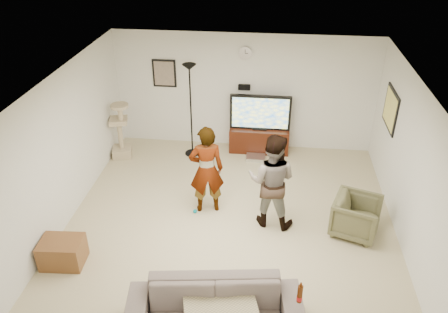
# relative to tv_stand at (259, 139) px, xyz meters

# --- Properties ---
(floor) EXTENTS (5.50, 5.50, 0.02)m
(floor) POSITION_rel_tv_stand_xyz_m (-0.36, -2.50, -0.27)
(floor) COLOR tan
(floor) RESTS_ON ground
(ceiling) EXTENTS (5.50, 5.50, 0.02)m
(ceiling) POSITION_rel_tv_stand_xyz_m (-0.36, -2.50, 2.25)
(ceiling) COLOR silver
(ceiling) RESTS_ON wall_back
(wall_back) EXTENTS (5.50, 0.04, 2.50)m
(wall_back) POSITION_rel_tv_stand_xyz_m (-0.36, 0.25, 0.99)
(wall_back) COLOR silver
(wall_back) RESTS_ON floor
(wall_front) EXTENTS (5.50, 0.04, 2.50)m
(wall_front) POSITION_rel_tv_stand_xyz_m (-0.36, -5.25, 0.99)
(wall_front) COLOR silver
(wall_front) RESTS_ON floor
(wall_left) EXTENTS (0.04, 5.50, 2.50)m
(wall_left) POSITION_rel_tv_stand_xyz_m (-3.11, -2.50, 0.99)
(wall_left) COLOR silver
(wall_left) RESTS_ON floor
(wall_right) EXTENTS (0.04, 5.50, 2.50)m
(wall_right) POSITION_rel_tv_stand_xyz_m (2.39, -2.50, 0.99)
(wall_right) COLOR silver
(wall_right) RESTS_ON floor
(wall_clock) EXTENTS (0.26, 0.04, 0.26)m
(wall_clock) POSITION_rel_tv_stand_xyz_m (-0.36, 0.22, 1.84)
(wall_clock) COLOR silver
(wall_clock) RESTS_ON wall_back
(wall_speaker) EXTENTS (0.25, 0.10, 0.10)m
(wall_speaker) POSITION_rel_tv_stand_xyz_m (-0.36, 0.19, 1.12)
(wall_speaker) COLOR black
(wall_speaker) RESTS_ON wall_back
(picture_back) EXTENTS (0.42, 0.03, 0.52)m
(picture_back) POSITION_rel_tv_stand_xyz_m (-2.06, 0.23, 1.34)
(picture_back) COLOR #7A6A5D
(picture_back) RESTS_ON wall_back
(picture_right) EXTENTS (0.03, 0.78, 0.62)m
(picture_right) POSITION_rel_tv_stand_xyz_m (2.37, -0.90, 1.24)
(picture_right) COLOR #F3D767
(picture_right) RESTS_ON wall_right
(tv_stand) EXTENTS (1.27, 0.45, 0.53)m
(tv_stand) POSITION_rel_tv_stand_xyz_m (0.00, 0.00, 0.00)
(tv_stand) COLOR black
(tv_stand) RESTS_ON floor
(console_box) EXTENTS (0.40, 0.30, 0.07)m
(console_box) POSITION_rel_tv_stand_xyz_m (-0.05, -0.40, -0.23)
(console_box) COLOR silver
(console_box) RESTS_ON floor
(tv) EXTENTS (1.28, 0.08, 0.76)m
(tv) POSITION_rel_tv_stand_xyz_m (0.00, 0.00, 0.64)
(tv) COLOR black
(tv) RESTS_ON tv_stand
(tv_screen) EXTENTS (1.17, 0.01, 0.67)m
(tv_screen) POSITION_rel_tv_stand_xyz_m (0.00, -0.04, 0.64)
(tv_screen) COLOR #DFD752
(tv_screen) RESTS_ON tv
(floor_lamp) EXTENTS (0.32, 0.32, 2.00)m
(floor_lamp) POSITION_rel_tv_stand_xyz_m (-1.42, -0.31, 0.74)
(floor_lamp) COLOR black
(floor_lamp) RESTS_ON floor
(cat_tree) EXTENTS (0.48, 0.48, 1.22)m
(cat_tree) POSITION_rel_tv_stand_xyz_m (-2.89, -0.58, 0.35)
(cat_tree) COLOR tan
(cat_tree) RESTS_ON floor
(person_left) EXTENTS (0.67, 0.52, 1.62)m
(person_left) POSITION_rel_tv_stand_xyz_m (-0.81, -2.25, 0.55)
(person_left) COLOR gray
(person_left) RESTS_ON floor
(person_right) EXTENTS (0.91, 0.77, 1.66)m
(person_right) POSITION_rel_tv_stand_xyz_m (0.30, -2.49, 0.57)
(person_right) COLOR #27688D
(person_right) RESTS_ON floor
(sofa) EXTENTS (2.30, 1.15, 0.64)m
(sofa) POSITION_rel_tv_stand_xyz_m (-0.33, -4.80, 0.06)
(sofa) COLOR #625653
(sofa) RESTS_ON floor
(throw_blanket) EXTENTS (1.05, 0.90, 0.06)m
(throw_blanket) POSITION_rel_tv_stand_xyz_m (-0.26, -4.80, 0.17)
(throw_blanket) COLOR tan
(throw_blanket) RESTS_ON sofa
(beer_bottle) EXTENTS (0.06, 0.06, 0.25)m
(beer_bottle) POSITION_rel_tv_stand_xyz_m (0.68, -4.80, 0.51)
(beer_bottle) COLOR #471D06
(beer_bottle) RESTS_ON sofa
(armchair) EXTENTS (0.91, 0.90, 0.66)m
(armchair) POSITION_rel_tv_stand_xyz_m (1.69, -2.62, 0.07)
(armchair) COLOR brown
(armchair) RESTS_ON floor
(side_table) EXTENTS (0.65, 0.51, 0.42)m
(side_table) POSITION_rel_tv_stand_xyz_m (-2.76, -3.85, -0.06)
(side_table) COLOR brown
(side_table) RESTS_ON floor
(toy_ball) EXTENTS (0.07, 0.07, 0.07)m
(toy_ball) POSITION_rel_tv_stand_xyz_m (-1.01, -2.40, -0.23)
(toy_ball) COLOR #027E90
(toy_ball) RESTS_ON floor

